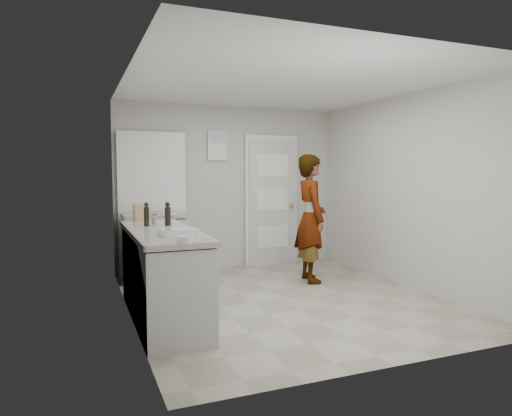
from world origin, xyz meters
name	(u,v)px	position (x,y,z in m)	size (l,w,h in m)	color
ground	(283,299)	(0.00, 0.00, 0.00)	(4.00, 4.00, 0.00)	gray
room_shell	(220,203)	(-0.17, 1.95, 1.02)	(4.00, 4.00, 4.00)	#A7A59E
main_counter	(163,278)	(-1.45, -0.20, 0.43)	(0.64, 1.96, 0.93)	silver
side_counter	(154,249)	(-1.25, 1.55, 0.43)	(0.84, 0.61, 0.93)	silver
person	(311,218)	(0.73, 0.69, 0.87)	(0.63, 0.42, 1.74)	silver
cake_mix_box	(139,213)	(-1.56, 0.70, 1.02)	(0.12, 0.05, 0.20)	#9E724F
spice_jar	(154,220)	(-1.44, 0.33, 0.96)	(0.05, 0.05, 0.07)	tan
oil_cruet_a	(168,214)	(-1.33, 0.11, 1.05)	(0.06, 0.06, 0.26)	black
oil_cruet_b	(146,215)	(-1.55, 0.14, 1.05)	(0.06, 0.06, 0.26)	black
baking_dish	(178,232)	(-1.38, -0.64, 0.95)	(0.37, 0.28, 0.06)	silver
egg_bowl	(185,239)	(-1.42, -1.10, 0.95)	(0.13, 0.13, 0.05)	silver
papers	(167,214)	(-1.10, 1.39, 0.93)	(0.26, 0.33, 0.01)	white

